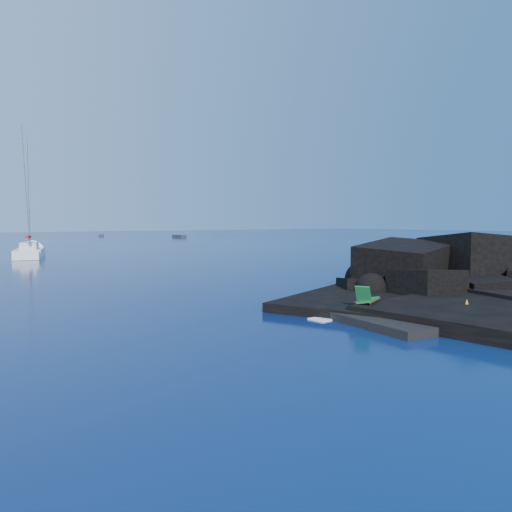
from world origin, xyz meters
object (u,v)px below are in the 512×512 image
(sailboat, at_px, (30,257))
(sunbather, at_px, (422,314))
(distant_boat_a, at_px, (101,236))
(distant_boat_b, at_px, (179,237))
(marker_cone, at_px, (467,305))
(deck_chair, at_px, (368,295))

(sailboat, height_order, sunbather, sailboat)
(distant_boat_a, relative_size, distant_boat_b, 0.80)
(sailboat, relative_size, marker_cone, 29.53)
(marker_cone, height_order, distant_boat_a, marker_cone)
(sailboat, distance_m, distant_boat_b, 73.25)
(sunbather, bearing_deg, marker_cone, -34.72)
(sunbather, bearing_deg, sailboat, 60.52)
(distant_boat_a, bearing_deg, sailboat, -93.20)
(sunbather, relative_size, marker_cone, 3.15)
(distant_boat_b, bearing_deg, distant_boat_a, 121.60)
(deck_chair, xyz_separation_m, marker_cone, (3.25, -2.87, -0.37))
(distant_boat_a, bearing_deg, deck_chair, -82.43)
(distant_boat_a, bearing_deg, marker_cone, -80.77)
(sailboat, xyz_separation_m, distant_boat_a, (33.76, 77.01, 0.00))
(sunbather, height_order, distant_boat_b, sunbather)
(distant_boat_a, height_order, distant_boat_b, distant_boat_b)
(marker_cone, relative_size, distant_boat_b, 0.10)
(deck_chair, distance_m, distant_boat_a, 129.48)
(sailboat, distance_m, sunbather, 52.31)
(sailboat, height_order, distant_boat_b, sailboat)
(deck_chair, distance_m, distant_boat_b, 113.22)
(deck_chair, xyz_separation_m, distant_boat_a, (28.92, 126.21, -0.97))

